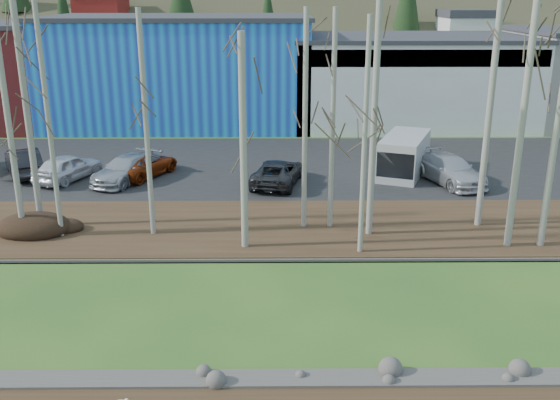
{
  "coord_description": "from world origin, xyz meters",
  "views": [
    {
      "loc": [
        1.4,
        -11.32,
        9.94
      ],
      "look_at": [
        1.6,
        11.04,
        2.5
      ],
      "focal_mm": 40.0,
      "sensor_mm": 36.0,
      "label": 1
    }
  ],
  "objects_px": {
    "car_2": "(143,165)",
    "car_5": "(450,170)",
    "car_0": "(68,167)",
    "car_1": "(24,162)",
    "car_3": "(126,169)",
    "van_white": "(403,156)",
    "car_4": "(278,172)"
  },
  "relations": [
    {
      "from": "car_2",
      "to": "car_5",
      "type": "distance_m",
      "value": 16.93
    },
    {
      "from": "car_0",
      "to": "car_1",
      "type": "bearing_deg",
      "value": 3.03
    },
    {
      "from": "car_3",
      "to": "van_white",
      "type": "xyz_separation_m",
      "value": [
        15.33,
        1.17,
        0.41
      ]
    },
    {
      "from": "car_0",
      "to": "car_3",
      "type": "bearing_deg",
      "value": -161.01
    },
    {
      "from": "car_3",
      "to": "van_white",
      "type": "distance_m",
      "value": 15.38
    },
    {
      "from": "car_2",
      "to": "car_3",
      "type": "bearing_deg",
      "value": 83.56
    },
    {
      "from": "car_1",
      "to": "car_3",
      "type": "xyz_separation_m",
      "value": [
        6.08,
        -1.34,
        -0.07
      ]
    },
    {
      "from": "car_4",
      "to": "car_5",
      "type": "relative_size",
      "value": 0.94
    },
    {
      "from": "car_4",
      "to": "van_white",
      "type": "bearing_deg",
      "value": -153.71
    },
    {
      "from": "car_1",
      "to": "car_5",
      "type": "distance_m",
      "value": 23.7
    },
    {
      "from": "car_1",
      "to": "car_3",
      "type": "relative_size",
      "value": 0.96
    },
    {
      "from": "car_4",
      "to": "car_0",
      "type": "bearing_deg",
      "value": 7.82
    },
    {
      "from": "car_5",
      "to": "car_1",
      "type": "bearing_deg",
      "value": 156.8
    },
    {
      "from": "car_0",
      "to": "car_5",
      "type": "xyz_separation_m",
      "value": [
        20.82,
        -0.71,
        0.01
      ]
    },
    {
      "from": "car_0",
      "to": "car_2",
      "type": "bearing_deg",
      "value": -144.93
    },
    {
      "from": "car_1",
      "to": "car_5",
      "type": "xyz_separation_m",
      "value": [
        23.63,
        -1.78,
        -0.03
      ]
    },
    {
      "from": "car_0",
      "to": "car_2",
      "type": "xyz_separation_m",
      "value": [
        3.96,
        0.79,
        -0.09
      ]
    },
    {
      "from": "car_0",
      "to": "van_white",
      "type": "relative_size",
      "value": 0.78
    },
    {
      "from": "car_4",
      "to": "van_white",
      "type": "relative_size",
      "value": 0.87
    },
    {
      "from": "car_1",
      "to": "car_5",
      "type": "bearing_deg",
      "value": 147.96
    },
    {
      "from": "car_0",
      "to": "van_white",
      "type": "xyz_separation_m",
      "value": [
        18.6,
        0.9,
        0.38
      ]
    },
    {
      "from": "car_1",
      "to": "car_3",
      "type": "bearing_deg",
      "value": 139.87
    },
    {
      "from": "car_2",
      "to": "car_3",
      "type": "height_order",
      "value": "car_3"
    },
    {
      "from": "car_4",
      "to": "car_1",
      "type": "bearing_deg",
      "value": 4.46
    },
    {
      "from": "car_5",
      "to": "van_white",
      "type": "height_order",
      "value": "van_white"
    },
    {
      "from": "car_0",
      "to": "car_2",
      "type": "relative_size",
      "value": 0.93
    },
    {
      "from": "car_1",
      "to": "car_2",
      "type": "distance_m",
      "value": 6.78
    },
    {
      "from": "car_4",
      "to": "van_white",
      "type": "height_order",
      "value": "van_white"
    },
    {
      "from": "car_1",
      "to": "car_5",
      "type": "relative_size",
      "value": 0.91
    },
    {
      "from": "car_3",
      "to": "car_1",
      "type": "bearing_deg",
      "value": -168.5
    },
    {
      "from": "car_2",
      "to": "car_4",
      "type": "distance_m",
      "value": 7.73
    },
    {
      "from": "car_3",
      "to": "car_5",
      "type": "height_order",
      "value": "car_5"
    }
  ]
}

